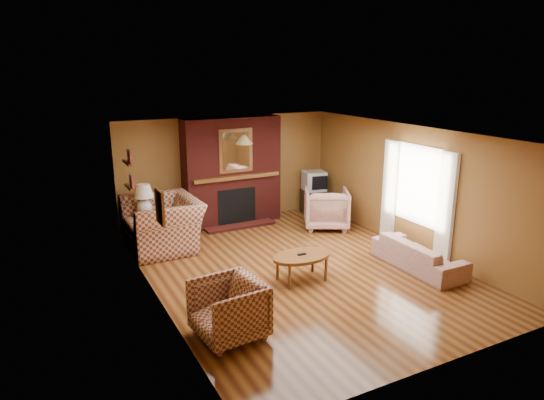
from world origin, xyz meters
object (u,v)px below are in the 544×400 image
crt_tv (314,181)px  side_table (146,230)px  tv_stand (314,201)px  plaid_armchair (228,310)px  fireplace (232,172)px  coffee_table (302,258)px  table_lamp (144,198)px  floral_sofa (419,254)px  floral_armchair (326,208)px  plaid_loveseat (163,224)px

crt_tv → side_table: bearing=-175.3°
tv_stand → plaid_armchair: bearing=-129.2°
fireplace → coffee_table: (-0.20, -3.41, -0.78)m
fireplace → plaid_armchair: fireplace is taller
coffee_table → crt_tv: size_ratio=1.75×
tv_stand → crt_tv: 0.52m
coffee_table → table_lamp: (-1.90, 2.87, 0.57)m
side_table → tv_stand: size_ratio=1.10×
floral_sofa → floral_armchair: (-0.20, 2.65, 0.18)m
tv_stand → floral_sofa: bearing=-88.5°
fireplace → floral_armchair: size_ratio=2.50×
floral_sofa → table_lamp: bearing=49.9°
plaid_armchair → floral_armchair: (3.65, 3.22, 0.04)m
plaid_loveseat → coffee_table: 3.03m
fireplace → plaid_loveseat: size_ratio=1.56×
plaid_armchair → floral_armchair: 4.87m
plaid_armchair → floral_sofa: size_ratio=0.49×
coffee_table → floral_sofa: bearing=-13.7°
table_lamp → crt_tv: 4.17m
floral_armchair → tv_stand: (0.35, 1.08, -0.15)m
floral_sofa → floral_armchair: bearing=4.4°
plaid_loveseat → floral_armchair: size_ratio=1.60×
coffee_table → table_lamp: table_lamp is taller
floral_sofa → plaid_armchair: bearing=98.5°
floral_sofa → floral_armchair: 2.67m
table_lamp → crt_tv: table_lamp is taller
plaid_armchair → floral_sofa: (3.85, 0.57, -0.14)m
fireplace → plaid_armchair: size_ratio=2.77×
plaid_armchair → crt_tv: bearing=131.4°
floral_sofa → coffee_table: floral_sofa is taller
coffee_table → side_table: (-1.90, 2.87, -0.09)m
plaid_loveseat → table_lamp: table_lamp is taller
floral_sofa → fireplace: bearing=26.0°
floral_sofa → side_table: bearing=49.9°
plaid_loveseat → floral_sofa: 4.84m
plaid_armchair → fireplace: bearing=150.8°
floral_sofa → plaid_loveseat: bearing=51.0°
plaid_loveseat → table_lamp: 0.63m
table_lamp → tv_stand: table_lamp is taller
side_table → crt_tv: (4.15, 0.34, 0.49)m
side_table → floral_sofa: bearing=-40.2°
floral_armchair → side_table: bearing=17.5°
plaid_loveseat → crt_tv: bearing=98.9°
plaid_armchair → floral_sofa: bearing=92.7°
floral_sofa → tv_stand: (0.15, 3.73, 0.03)m
floral_armchair → table_lamp: size_ratio=1.54×
side_table → table_lamp: (0.00, 0.00, 0.66)m
side_table → tv_stand: bearing=4.8°
plaid_armchair → floral_sofa: plaid_armchair is taller
side_table → tv_stand: (4.15, 0.35, -0.03)m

